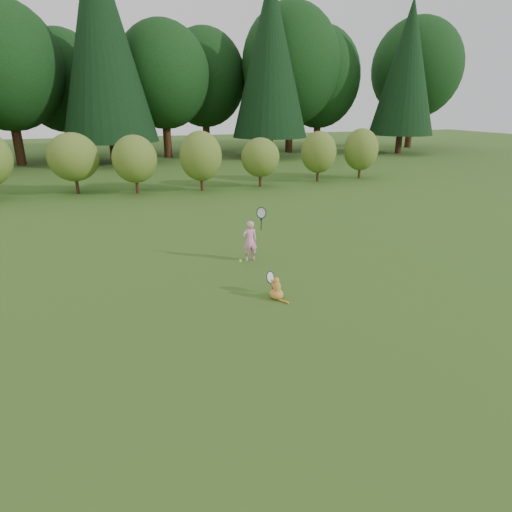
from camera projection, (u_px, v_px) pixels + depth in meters
name	position (u px, v px, depth m)	size (l,w,h in m)	color
ground	(259.00, 301.00, 8.93)	(100.00, 100.00, 0.00)	#214D15
shrub_row	(168.00, 160.00, 20.04)	(28.00, 3.00, 2.80)	#4E6C21
woodland_backdrop	(139.00, 43.00, 26.90)	(48.00, 10.00, 15.00)	black
child	(250.00, 240.00, 11.04)	(0.59, 0.36, 1.60)	#FF98C7
cat	(276.00, 287.00, 8.97)	(0.35, 0.68, 0.65)	orange
tennis_ball	(240.00, 261.00, 9.45)	(0.06, 0.06, 0.06)	yellow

